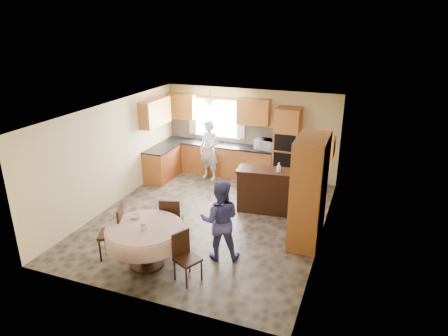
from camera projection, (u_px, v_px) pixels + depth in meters
floor at (210, 218)px, 9.16m from camera, size 5.00×6.00×0.01m
ceiling at (208, 111)px, 8.28m from camera, size 5.00×6.00×0.01m
wall_back at (250, 133)px, 11.35m from camera, size 5.00×0.02×2.50m
wall_front at (133, 231)px, 6.10m from camera, size 5.00×0.02×2.50m
wall_left at (113, 154)px, 9.55m from camera, size 0.02×6.00×2.50m
wall_right at (325, 183)px, 7.89m from camera, size 0.02×6.00×2.50m
window at (217, 118)px, 11.54m from camera, size 1.40×0.03×1.10m
curtain_left at (193, 115)px, 11.73m from camera, size 0.22×0.02×1.15m
curtain_right at (241, 119)px, 11.23m from camera, size 0.22×0.02×1.15m
base_cab_back at (218, 159)px, 11.65m from camera, size 3.30×0.60×0.88m
counter_back at (218, 144)px, 11.49m from camera, size 3.30×0.64×0.04m
base_cab_left at (162, 164)px, 11.31m from camera, size 0.60×1.20×0.88m
counter_left at (162, 148)px, 11.15m from camera, size 0.64×1.20×0.04m
backsplash at (222, 133)px, 11.65m from camera, size 3.30×0.02×0.55m
wall_cab_left at (182, 106)px, 11.65m from camera, size 0.85×0.33×0.72m
wall_cab_right at (254, 112)px, 10.92m from camera, size 0.90×0.33×0.72m
wall_cab_side at (155, 112)px, 10.84m from camera, size 0.33×1.20×0.72m
oven_tower at (287, 147)px, 10.76m from camera, size 0.66×0.62×2.12m
oven_upper at (285, 143)px, 10.42m from camera, size 0.56×0.01×0.45m
oven_lower at (284, 161)px, 10.60m from camera, size 0.56×0.01×0.45m
pendant at (210, 103)px, 10.94m from camera, size 0.36×0.36×0.18m
sideboard at (266, 192)px, 9.36m from camera, size 1.42×0.70×0.97m
space_heater at (289, 205)px, 9.20m from camera, size 0.46×0.38×0.54m
cupboard at (309, 191)px, 7.87m from camera, size 0.58×1.16×2.22m
dining_table at (145, 235)px, 7.21m from camera, size 1.41×1.41×0.81m
chair_left at (115, 230)px, 7.52m from camera, size 0.59×0.59×1.03m
chair_back at (171, 219)px, 7.98m from camera, size 0.54×0.54×0.99m
chair_right at (185, 254)px, 6.87m from camera, size 0.52×0.52×0.89m
framed_picture at (333, 148)px, 9.04m from camera, size 0.06×0.53×0.44m
microwave at (265, 144)px, 10.92m from camera, size 0.58×0.44×0.30m
person_sink at (209, 150)px, 11.13m from camera, size 0.71×0.56×1.70m
person_dining at (220, 220)px, 7.41m from camera, size 0.91×0.80×1.58m
bowl_sideboard at (258, 170)px, 9.26m from camera, size 0.21×0.21×0.05m
bottle_sideboard at (279, 168)px, 9.06m from camera, size 0.14×0.14×0.27m
cup_table at (143, 227)px, 7.01m from camera, size 0.13×0.13×0.10m
bowl_table at (136, 216)px, 7.45m from camera, size 0.23×0.23×0.06m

